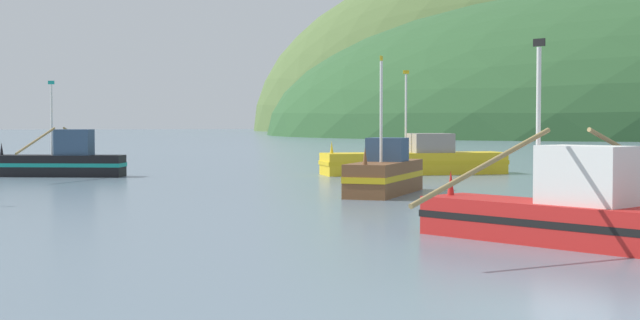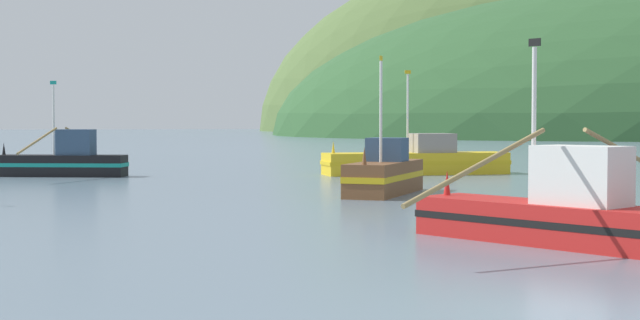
{
  "view_description": "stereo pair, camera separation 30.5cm",
  "coord_description": "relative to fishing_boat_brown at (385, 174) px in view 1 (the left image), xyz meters",
  "views": [
    {
      "loc": [
        -7.62,
        -14.06,
        3.18
      ],
      "look_at": [
        1.7,
        26.68,
        1.4
      ],
      "focal_mm": 53.74,
      "sensor_mm": 36.0,
      "label": 1
    },
    {
      "loc": [
        -7.32,
        -14.13,
        3.18
      ],
      "look_at": [
        1.7,
        26.68,
        1.4
      ],
      "focal_mm": 53.74,
      "sensor_mm": 36.0,
      "label": 2
    }
  ],
  "objects": [
    {
      "name": "ground_plane",
      "position": [
        -4.13,
        -24.9,
        -0.83
      ],
      "size": [
        600.0,
        600.0,
        0.0
      ],
      "primitive_type": "plane",
      "color": "slate"
    },
    {
      "name": "hill_mid_left",
      "position": [
        110.52,
        217.84,
        -0.83
      ],
      "size": [
        162.83,
        130.26,
        100.72
      ],
      "primitive_type": "ellipsoid",
      "color": "#516B38",
      "rests_on": "ground"
    },
    {
      "name": "fishing_boat_brown",
      "position": [
        0.0,
        0.0,
        0.0
      ],
      "size": [
        4.98,
        6.46,
        5.83
      ],
      "rotation": [
        0.0,
        0.0,
        4.15
      ],
      "color": "brown",
      "rests_on": "ground"
    },
    {
      "name": "fishing_boat_black",
      "position": [
        -13.9,
        16.0,
        0.03
      ],
      "size": [
        7.38,
        12.35,
        5.32
      ],
      "rotation": [
        0.0,
        0.0,
        2.86
      ],
      "color": "black",
      "rests_on": "ground"
    },
    {
      "name": "fishing_boat_yellow",
      "position": [
        6.0,
        13.71,
        -0.05
      ],
      "size": [
        10.85,
        2.57,
        6.0
      ],
      "rotation": [
        0.0,
        0.0,
        3.16
      ],
      "color": "gold",
      "rests_on": "ground"
    },
    {
      "name": "fishing_boat_red",
      "position": [
        -0.22,
        -16.97,
        -0.06
      ],
      "size": [
        10.42,
        8.19,
        5.26
      ],
      "rotation": [
        0.0,
        0.0,
        2.09
      ],
      "color": "red",
      "rests_on": "ground"
    }
  ]
}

